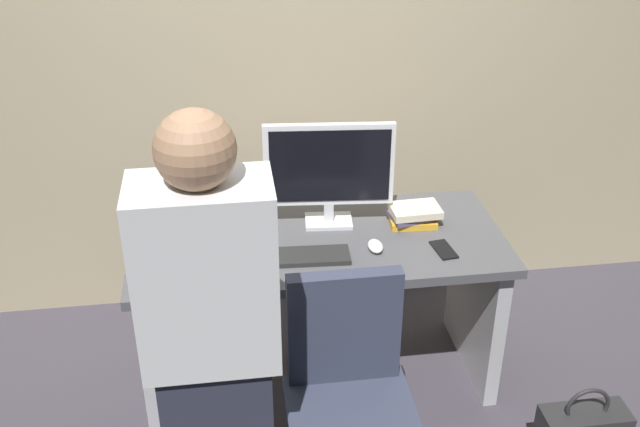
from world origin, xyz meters
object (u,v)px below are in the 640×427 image
Objects in this scene: cup_near_keyboard at (217,246)px; cell_phone at (444,250)px; desk at (318,283)px; person_at_desk at (213,358)px; book_stack at (413,215)px; office_chair at (349,417)px; monitor at (329,169)px; mouse at (375,246)px; keyboard at (296,257)px.

cell_phone is at bearing -5.17° from cup_near_keyboard.
desk is 10.73× the size of cell_phone.
book_stack is at bearing 46.80° from person_at_desk.
person_at_desk reaches higher than office_chair.
cup_near_keyboard is at bearing -169.73° from book_stack.
monitor is 5.41× the size of mouse.
desk is 1.00m from person_at_desk.
monitor reaches higher than keyboard.
person_at_desk is 0.78m from keyboard.
office_chair is 1.02m from monitor.
person_at_desk is (-0.45, -0.12, 0.41)m from office_chair.
desk is 0.29m from keyboard.
cell_phone is (0.43, -0.29, -0.25)m from monitor.
keyboard is at bearing -158.05° from book_stack.
cup_near_keyboard is at bearing -169.83° from desk.
desk is at bearing 10.17° from cup_near_keyboard.
person_at_desk is at bearing -117.60° from desk.
cup_near_keyboard reaches higher than desk.
person_at_desk reaches higher than cup_near_keyboard.
person_at_desk is at bearing -111.89° from keyboard.
book_stack is (0.41, 0.80, 0.34)m from office_chair.
mouse is at bearing -137.14° from book_stack.
book_stack reaches higher than mouse.
monitor is 0.57m from cell_phone.
cell_phone is at bearing -17.72° from desk.
cell_phone is at bearing 1.34° from keyboard.
cup_near_keyboard is at bearing 171.69° from keyboard.
monitor reaches higher than cup_near_keyboard.
mouse is 0.28m from book_stack.
desk is at bearing 62.40° from person_at_desk.
book_stack is at bearing 25.16° from keyboard.
mouse is at bearing 163.26° from cell_phone.
monitor is at bearing 62.63° from person_at_desk.
book_stack is (0.36, -0.05, -0.22)m from monitor.
person_at_desk is 0.77m from cup_near_keyboard.
desk is 15.72× the size of cup_near_keyboard.
office_chair reaches higher than keyboard.
desk is 1.64× the size of office_chair.
person_at_desk is at bearing -165.49° from office_chair.
book_stack is (0.84, 0.15, -0.01)m from cup_near_keyboard.
monitor is at bearing 23.16° from cup_near_keyboard.
cup_near_keyboard is (-0.42, -0.07, 0.27)m from desk.
mouse is at bearing 71.12° from office_chair.
person_at_desk reaches higher than keyboard.
monitor is (0.05, 0.85, 0.55)m from office_chair.
mouse reaches higher than keyboard.
desk is 2.86× the size of monitor.
monitor is at bearing 171.55° from book_stack.
mouse is (0.33, 0.02, 0.01)m from keyboard.
cup_near_keyboard is 0.91m from cell_phone.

